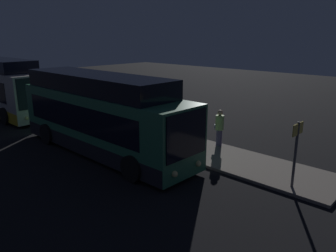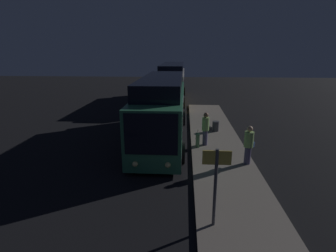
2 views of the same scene
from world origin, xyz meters
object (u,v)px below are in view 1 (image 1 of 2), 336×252
Objects in this scene: passenger_waiting at (219,127)px; suitcase at (157,139)px; trash_bin at (137,124)px; bus_lead at (101,118)px; passenger_boarding at (159,124)px; sign_post at (296,146)px.

suitcase is (-2.14, -2.23, -0.61)m from passenger_waiting.
trash_bin is at bearing 137.70° from passenger_waiting.
bus_lead is 3.88m from trash_bin.
passenger_boarding reaches higher than passenger_waiting.
suitcase is 6.89m from sign_post.
bus_lead is 4.30× the size of sign_post.
suitcase is 1.51× the size of trash_bin.
suitcase is 3.30m from trash_bin.
suitcase is at bearing 51.94° from bus_lead.
bus_lead is at bearing -67.92° from trash_bin.
suitcase is at bearing 173.85° from passenger_waiting.
passenger_boarding is 2.93m from trash_bin.
bus_lead is 2.92m from suitcase.
passenger_waiting is 1.87× the size of suitcase.
suitcase is (1.64, 2.09, -1.20)m from bus_lead.
passenger_waiting is 3.15m from suitcase.
bus_lead reaches higher than trash_bin.
bus_lead reaches higher than passenger_waiting.
bus_lead is at bearing -164.83° from sign_post.
sign_post reaches higher than passenger_waiting.
sign_post reaches higher than suitcase.
bus_lead is 5.74× the size of passenger_waiting.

